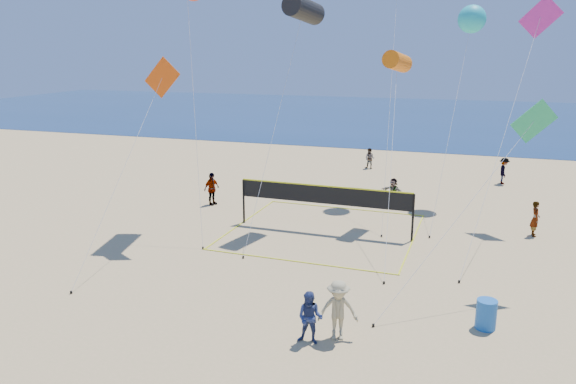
% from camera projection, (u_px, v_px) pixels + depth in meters
% --- Properties ---
extents(ocean, '(140.00, 50.00, 0.03)m').
position_uv_depth(ocean, '(428.00, 117.00, 69.41)').
color(ocean, navy).
rests_on(ocean, ground).
extents(bystander_a, '(0.78, 0.62, 1.59)m').
position_uv_depth(bystander_a, '(310.00, 318.00, 16.20)').
color(bystander_a, navy).
rests_on(bystander_a, ground).
extents(bystander_b, '(1.32, 0.96, 1.83)m').
position_uv_depth(bystander_b, '(338.00, 310.00, 16.41)').
color(bystander_b, tan).
rests_on(bystander_b, ground).
extents(far_person_0, '(0.78, 1.14, 1.79)m').
position_uv_depth(far_person_0, '(212.00, 189.00, 30.55)').
color(far_person_0, gray).
rests_on(far_person_0, ground).
extents(far_person_1, '(1.42, 1.06, 1.49)m').
position_uv_depth(far_person_1, '(393.00, 192.00, 30.57)').
color(far_person_1, gray).
rests_on(far_person_1, ground).
extents(far_person_2, '(0.43, 0.62, 1.63)m').
position_uv_depth(far_person_2, '(535.00, 219.00, 25.51)').
color(far_person_2, gray).
rests_on(far_person_2, ground).
extents(far_person_3, '(0.82, 0.70, 1.46)m').
position_uv_depth(far_person_3, '(370.00, 159.00, 39.68)').
color(far_person_3, gray).
rests_on(far_person_3, ground).
extents(far_person_4, '(0.64, 1.09, 1.68)m').
position_uv_depth(far_person_4, '(504.00, 171.00, 35.22)').
color(far_person_4, gray).
rests_on(far_person_4, ground).
extents(trash_barrel, '(0.72, 0.72, 0.93)m').
position_uv_depth(trash_barrel, '(486.00, 314.00, 17.13)').
color(trash_barrel, '#1B5EB4').
rests_on(trash_barrel, ground).
extents(volleyball_net, '(8.56, 8.41, 2.23)m').
position_uv_depth(volleyball_net, '(324.00, 200.00, 25.92)').
color(volleyball_net, black).
rests_on(volleyball_net, ground).
extents(kite_1, '(1.70, 6.65, 10.65)m').
position_uv_depth(kite_1, '(304.00, 10.00, 25.07)').
color(kite_1, black).
rests_on(kite_1, ground).
extents(kite_2, '(1.53, 8.77, 8.27)m').
position_uv_depth(kite_2, '(397.00, 62.00, 25.86)').
color(kite_2, orange).
rests_on(kite_2, ground).
extents(kite_3, '(1.75, 6.15, 8.02)m').
position_uv_depth(kite_3, '(158.00, 86.00, 23.00)').
color(kite_3, '#E34E0C').
rests_on(kite_3, ground).
extents(kite_4, '(5.18, 4.82, 6.74)m').
position_uv_depth(kite_4, '(525.00, 132.00, 18.64)').
color(kite_4, '#2CBA6C').
rests_on(kite_4, ground).
extents(kite_5, '(3.59, 9.34, 10.67)m').
position_uv_depth(kite_5, '(537.00, 28.00, 25.37)').
color(kite_5, '#CA289F').
rests_on(kite_5, ground).
extents(kite_7, '(2.01, 8.14, 10.52)m').
position_uv_depth(kite_7, '(472.00, 19.00, 29.21)').
color(kite_7, '#1FB7C2').
rests_on(kite_7, ground).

